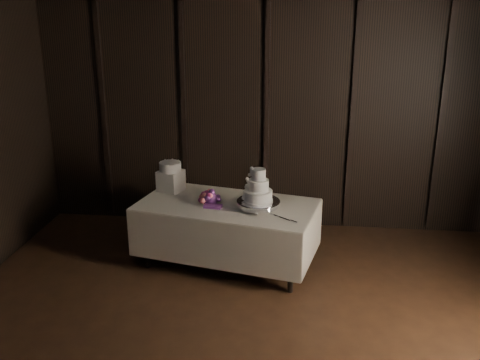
{
  "coord_description": "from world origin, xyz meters",
  "views": [
    {
      "loc": [
        0.43,
        -3.39,
        2.94
      ],
      "look_at": [
        -0.2,
        2.21,
        1.05
      ],
      "focal_mm": 40.0,
      "sensor_mm": 36.0,
      "label": 1
    }
  ],
  "objects_px": {
    "cake_stand": "(258,205)",
    "wedding_cake": "(256,189)",
    "small_cake": "(170,167)",
    "display_table": "(227,232)",
    "bouquet": "(210,198)",
    "box_pedestal": "(171,181)"
  },
  "relations": [
    {
      "from": "bouquet",
      "to": "small_cake",
      "type": "bearing_deg",
      "value": 144.72
    },
    {
      "from": "cake_stand",
      "to": "wedding_cake",
      "type": "relative_size",
      "value": 1.32
    },
    {
      "from": "bouquet",
      "to": "wedding_cake",
      "type": "bearing_deg",
      "value": -11.49
    },
    {
      "from": "display_table",
      "to": "box_pedestal",
      "type": "xyz_separation_m",
      "value": [
        -0.73,
        0.37,
        0.47
      ]
    },
    {
      "from": "display_table",
      "to": "small_cake",
      "type": "relative_size",
      "value": 8.3
    },
    {
      "from": "small_cake",
      "to": "display_table",
      "type": "bearing_deg",
      "value": -27.03
    },
    {
      "from": "display_table",
      "to": "cake_stand",
      "type": "xyz_separation_m",
      "value": [
        0.37,
        -0.1,
        0.39
      ]
    },
    {
      "from": "cake_stand",
      "to": "box_pedestal",
      "type": "distance_m",
      "value": 1.2
    },
    {
      "from": "wedding_cake",
      "to": "small_cake",
      "type": "height_order",
      "value": "wedding_cake"
    },
    {
      "from": "bouquet",
      "to": "small_cake",
      "type": "distance_m",
      "value": 0.71
    },
    {
      "from": "display_table",
      "to": "box_pedestal",
      "type": "distance_m",
      "value": 0.95
    },
    {
      "from": "wedding_cake",
      "to": "small_cake",
      "type": "distance_m",
      "value": 1.18
    },
    {
      "from": "display_table",
      "to": "bouquet",
      "type": "height_order",
      "value": "bouquet"
    },
    {
      "from": "small_cake",
      "to": "bouquet",
      "type": "bearing_deg",
      "value": -35.28
    },
    {
      "from": "wedding_cake",
      "to": "box_pedestal",
      "type": "height_order",
      "value": "wedding_cake"
    },
    {
      "from": "bouquet",
      "to": "box_pedestal",
      "type": "relative_size",
      "value": 1.58
    },
    {
      "from": "bouquet",
      "to": "box_pedestal",
      "type": "height_order",
      "value": "box_pedestal"
    },
    {
      "from": "bouquet",
      "to": "small_cake",
      "type": "relative_size",
      "value": 1.57
    },
    {
      "from": "display_table",
      "to": "box_pedestal",
      "type": "bearing_deg",
      "value": 165.39
    },
    {
      "from": "small_cake",
      "to": "cake_stand",
      "type": "bearing_deg",
      "value": -23.47
    },
    {
      "from": "wedding_cake",
      "to": "bouquet",
      "type": "distance_m",
      "value": 0.56
    },
    {
      "from": "display_table",
      "to": "cake_stand",
      "type": "bearing_deg",
      "value": -3.32
    }
  ]
}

